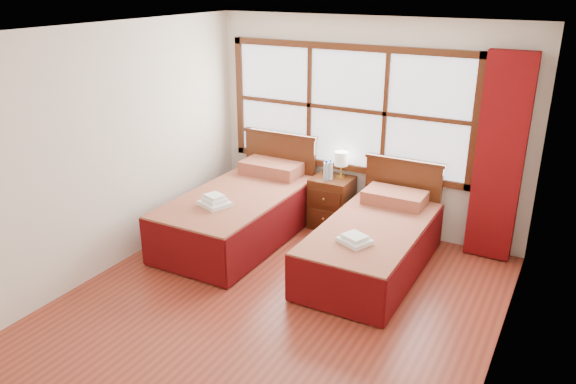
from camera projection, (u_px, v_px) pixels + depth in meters
The scene contains 15 objects.
floor at pixel (275, 307), 5.47m from camera, with size 4.50×4.50×0.00m, color maroon.
ceiling at pixel (272, 31), 4.53m from camera, with size 4.50×4.50×0.00m, color white.
wall_back at pixel (366, 127), 6.84m from camera, with size 4.00×4.00×0.00m, color silver.
wall_left at pixel (109, 151), 5.90m from camera, with size 4.50×4.50×0.00m, color silver.
wall_right at pixel (510, 227), 4.11m from camera, with size 4.50×4.50×0.00m, color silver.
window at pixel (346, 109), 6.85m from camera, with size 3.16×0.06×1.56m.
curtain at pixel (500, 159), 6.06m from camera, with size 0.50×0.16×2.30m, color maroon.
bed_left at pixel (242, 211), 6.84m from camera, with size 1.14×2.20×1.11m.
bed_right at pixel (373, 243), 6.09m from camera, with size 1.03×2.05×1.00m.
nightstand at pixel (331, 203), 7.13m from camera, with size 0.49×0.48×0.66m.
towels_left at pixel (215, 201), 6.32m from camera, with size 0.39×0.37×0.13m.
towels_right at pixel (355, 240), 5.57m from camera, with size 0.37×0.35×0.09m.
lamp at pixel (341, 159), 6.95m from camera, with size 0.17×0.17×0.34m.
bottle_near at pixel (326, 171), 6.92m from camera, with size 0.07×0.07×0.25m.
bottle_far at pixel (330, 171), 6.92m from camera, with size 0.07×0.07×0.26m.
Camera 1 is at (2.37, -4.06, 3.02)m, focal length 35.00 mm.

